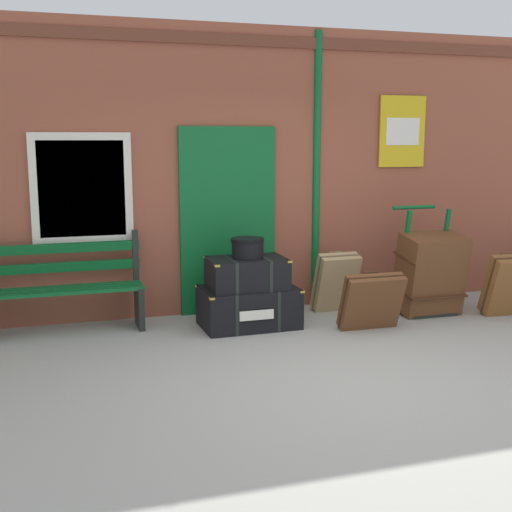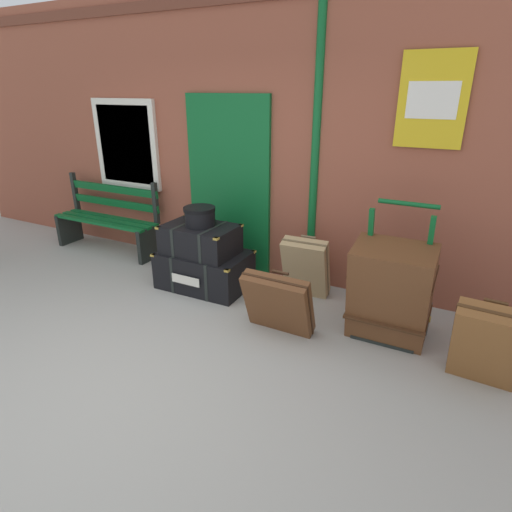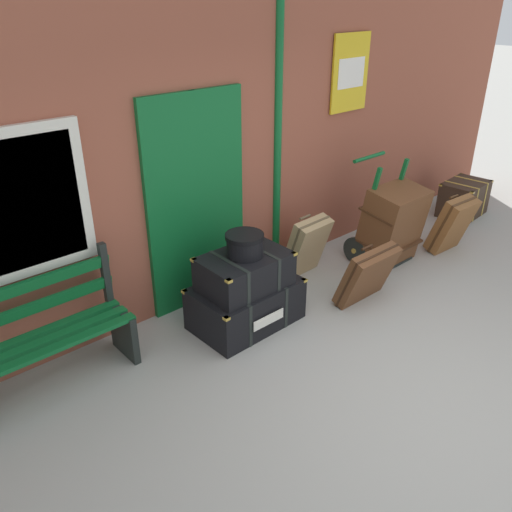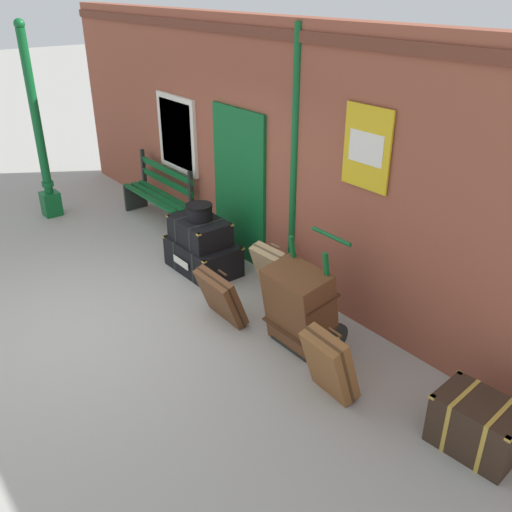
{
  "view_description": "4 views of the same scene",
  "coord_description": "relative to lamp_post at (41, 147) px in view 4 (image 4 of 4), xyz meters",
  "views": [
    {
      "loc": [
        -2.31,
        -4.78,
        1.97
      ],
      "look_at": [
        -0.2,
        1.93,
        0.72
      ],
      "focal_mm": 46.72,
      "sensor_mm": 36.0,
      "label": 1
    },
    {
      "loc": [
        2.24,
        -1.88,
        2.15
      ],
      "look_at": [
        0.43,
        1.6,
        0.58
      ],
      "focal_mm": 29.46,
      "sensor_mm": 36.0,
      "label": 2
    },
    {
      "loc": [
        -3.06,
        -1.45,
        2.86
      ],
      "look_at": [
        -0.22,
        1.75,
        0.69
      ],
      "focal_mm": 36.63,
      "sensor_mm": 36.0,
      "label": 3
    },
    {
      "loc": [
        5.36,
        -1.78,
        3.55
      ],
      "look_at": [
        0.66,
        1.9,
        0.56
      ],
      "focal_mm": 38.67,
      "sensor_mm": 36.0,
      "label": 4
    }
  ],
  "objects": [
    {
      "name": "porters_trolley",
      "position": [
        5.33,
        0.95,
        -0.9
      ],
      "size": [
        0.71,
        0.59,
        1.2
      ],
      "color": "black",
      "rests_on": "ground"
    },
    {
      "name": "corner_trunk",
      "position": [
        7.34,
        0.95,
        -0.93
      ],
      "size": [
        0.73,
        0.55,
        0.49
      ],
      "color": "#332319",
      "rests_on": "ground"
    },
    {
      "name": "ground_plane",
      "position": [
        3.57,
        -0.85,
        -1.17
      ],
      "size": [
        60.0,
        60.0,
        0.0
      ],
      "primitive_type": "plane",
      "color": "#A3A099"
    },
    {
      "name": "suitcase_oxblood",
      "position": [
        4.36,
        1.21,
        -0.82
      ],
      "size": [
        0.5,
        0.4,
        0.7
      ],
      "color": "tan",
      "rests_on": "ground"
    },
    {
      "name": "lamp_post",
      "position": [
        0.0,
        0.0,
        0.0
      ],
      "size": [
        0.28,
        0.28,
        3.07
      ],
      "color": "#0F5B28",
      "rests_on": "ground"
    },
    {
      "name": "platform_bench",
      "position": [
        1.37,
        1.31,
        -0.72
      ],
      "size": [
        1.6,
        0.43,
        1.01
      ],
      "color": "#0F5B28",
      "rests_on": "ground"
    },
    {
      "name": "suitcase_caramel",
      "position": [
        4.41,
        0.4,
        -0.86
      ],
      "size": [
        0.65,
        0.36,
        0.62
      ],
      "color": "brown",
      "rests_on": "ground"
    },
    {
      "name": "suitcase_umber",
      "position": [
        6.11,
        0.45,
        -0.81
      ],
      "size": [
        0.5,
        0.43,
        0.71
      ],
      "color": "brown",
      "rests_on": "ground"
    },
    {
      "name": "brick_facade",
      "position": [
        3.55,
        1.75,
        0.43
      ],
      "size": [
        10.4,
        0.35,
        3.2
      ],
      "color": "brown",
      "rests_on": "ground"
    },
    {
      "name": "large_brown_trunk",
      "position": [
        5.33,
        0.78,
        -0.7
      ],
      "size": [
        0.7,
        0.57,
        0.94
      ],
      "color": "brown",
      "rests_on": "ground"
    },
    {
      "name": "round_hatbox",
      "position": [
        3.22,
        0.91,
        -0.31
      ],
      "size": [
        0.35,
        0.35,
        0.21
      ],
      "color": "black",
      "rests_on": "steamer_trunk_middle"
    },
    {
      "name": "steamer_trunk_base",
      "position": [
        3.24,
        0.92,
        -0.96
      ],
      "size": [
        1.02,
        0.68,
        0.43
      ],
      "color": "black",
      "rests_on": "ground"
    },
    {
      "name": "steamer_trunk_middle",
      "position": [
        3.21,
        0.9,
        -0.59
      ],
      "size": [
        0.81,
        0.56,
        0.33
      ],
      "color": "black",
      "rests_on": "steamer_trunk_base"
    }
  ]
}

